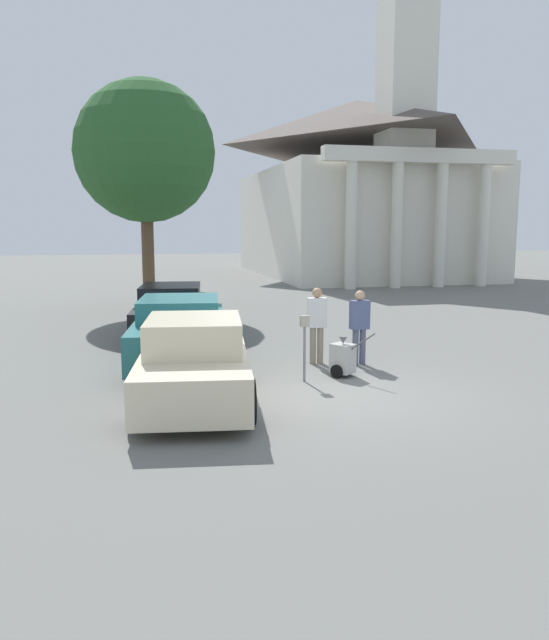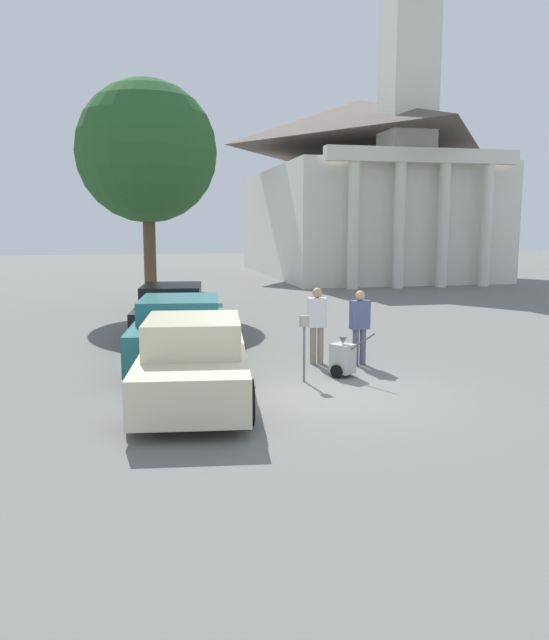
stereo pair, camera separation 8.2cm
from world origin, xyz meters
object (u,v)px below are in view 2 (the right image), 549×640
Objects in this scene: equipment_cart at (343,358)px; parked_car_teal at (181,331)px; person_supervisor at (360,323)px; person_worker at (317,321)px; parking_meter at (304,336)px; parked_car_black at (173,313)px; parked_car_cream at (194,362)px; church at (360,184)px.

parked_car_teal is at bearing 109.80° from equipment_cart.
person_worker is at bearing -20.36° from person_supervisor.
parking_meter is at bearing 69.56° from person_worker.
parked_car_black is 3.91× the size of parking_meter.
parked_car_cream is 2.88× the size of person_supervisor.
person_worker reaches higher than parked_car_black.
parked_car_black is at bearing 111.78° from parking_meter.
parked_car_black is (-0.00, 3.25, -0.02)m from parked_car_teal.
person_supervisor reaches higher than parking_meter.
person_worker is at bearing 46.81° from parked_car_cream.
parked_car_cream is 3.35m from parked_car_teal.
parked_car_teal reaches higher than parked_car_black.
parked_car_teal is at bearing -118.60° from church.
parked_car_cream is 0.20× the size of church.
person_supervisor is at bearing 165.99° from person_worker.
parked_car_cream is 3.60× the size of parking_meter.
person_worker is at bearing 62.37° from equipment_cart.
church is at bearing 67.77° from parking_meter.
parked_car_black is 0.22× the size of church.
person_worker is 1.73× the size of equipment_cart.
parking_meter is at bearing 29.50° from parked_car_cream.
parked_car_cream is 0.92× the size of parked_car_teal.
parked_car_teal is 3.25m from parked_car_black.
parked_car_black is (0.00, 6.59, -0.01)m from parked_car_cream.
equipment_cart is at bearing 27.45° from parked_car_cream.
parked_car_cream is at bearing -115.55° from church.
parking_meter is 2.03m from person_supervisor.
equipment_cart is 28.30m from church.
person_supervisor is (3.87, -1.19, 0.24)m from parked_car_teal.
person_supervisor is 0.07× the size of church.
church is (12.98, 20.57, 5.00)m from parked_car_black.
parking_meter is at bearing -112.23° from church.
person_supervisor is 1.68× the size of equipment_cart.
parked_car_cream is at bearing -82.77° from parked_car_teal.
equipment_cart is (0.18, -1.30, -0.60)m from person_worker.
person_worker reaches higher than parked_car_cream.
equipment_cart is at bearing 102.24° from person_worker.
parking_meter is 0.06× the size of church.
church reaches higher than parking_meter.
parked_car_teal reaches higher than parking_meter.
person_worker is (2.97, 2.46, 0.28)m from parked_car_cream.
parked_car_black is at bearing 97.25° from parked_car_teal.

